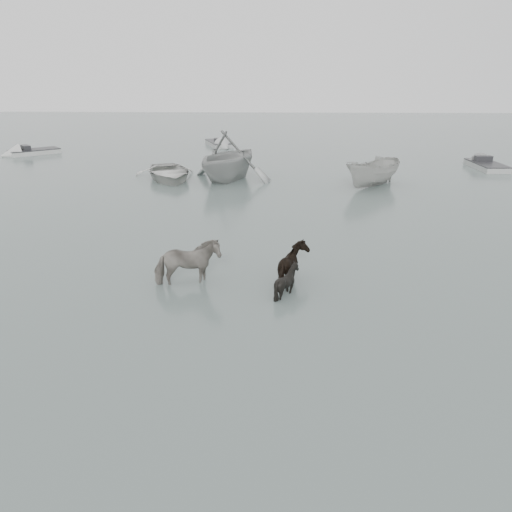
% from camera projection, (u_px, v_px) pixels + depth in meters
% --- Properties ---
extents(ground, '(140.00, 140.00, 0.00)m').
position_uv_depth(ground, '(281.00, 312.00, 13.65)').
color(ground, '#4E5D59').
rests_on(ground, ground).
extents(pony_pinto, '(2.18, 1.41, 1.69)m').
position_uv_depth(pony_pinto, '(187.00, 259.00, 15.16)').
color(pony_pinto, black).
rests_on(pony_pinto, ground).
extents(pony_dark, '(1.39, 1.56, 1.42)m').
position_uv_depth(pony_dark, '(295.00, 261.00, 15.36)').
color(pony_dark, black).
rests_on(pony_dark, ground).
extents(pony_black, '(1.24, 1.16, 1.13)m').
position_uv_depth(pony_black, '(287.00, 276.00, 14.57)').
color(pony_black, black).
rests_on(pony_black, ground).
extents(rowboat_lead, '(5.19, 6.06, 1.06)m').
position_uv_depth(rowboat_lead, '(168.00, 171.00, 30.22)').
color(rowboat_lead, beige).
rests_on(rowboat_lead, ground).
extents(rowboat_trail, '(7.09, 7.48, 3.10)m').
position_uv_depth(rowboat_trail, '(229.00, 154.00, 29.71)').
color(rowboat_trail, '#A2A4A2').
rests_on(rowboat_trail, ground).
extents(boat_small, '(4.34, 4.37, 1.73)m').
position_uv_depth(boat_small, '(373.00, 171.00, 28.18)').
color(boat_small, '#A6A7A2').
rests_on(boat_small, ground).
extents(skiff_port, '(1.80, 5.39, 0.75)m').
position_uv_depth(skiff_port, '(487.00, 163.00, 33.64)').
color(skiff_port, '#9EA09D').
rests_on(skiff_port, ground).
extents(skiff_outer, '(4.89, 4.54, 0.75)m').
position_uv_depth(skiff_outer, '(34.00, 149.00, 39.45)').
color(skiff_outer, '#B6B7B2').
rests_on(skiff_outer, ground).
extents(skiff_mid, '(3.41, 5.79, 0.75)m').
position_uv_depth(skiff_mid, '(219.00, 141.00, 43.90)').
color(skiff_mid, '#989B99').
rests_on(skiff_mid, ground).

